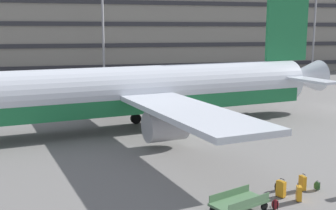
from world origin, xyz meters
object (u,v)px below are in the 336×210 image
object	(u,v)px
suitcase_red	(302,183)
backpack_purple	(278,187)
suitcase_teal	(299,193)
backpack_black	(275,204)
baggage_cart	(239,202)
suitcase_small	(281,189)
backpack_navy	(317,186)
airliner	(132,92)

from	to	relation	value
suitcase_red	backpack_purple	size ratio (longest dim) A/B	1.78
suitcase_teal	backpack_black	xyz separation A→B (m)	(-1.54, -0.55, -0.17)
suitcase_teal	backpack_purple	world-z (taller)	suitcase_teal
suitcase_red	baggage_cart	world-z (taller)	suitcase_red
suitcase_small	backpack_black	xyz separation A→B (m)	(-0.96, -1.21, -0.20)
baggage_cart	suitcase_red	bearing A→B (deg)	20.28
suitcase_red	backpack_navy	world-z (taller)	suitcase_red
suitcase_red	backpack_navy	xyz separation A→B (m)	(0.74, -0.16, -0.19)
backpack_black	backpack_purple	world-z (taller)	backpack_black
suitcase_teal	backpack_purple	xyz separation A→B (m)	(-0.29, 1.46, -0.19)
suitcase_teal	suitcase_small	distance (m)	0.88
suitcase_red	backpack_purple	bearing A→B (deg)	166.99
airliner	backpack_purple	bearing A→B (deg)	-72.81
airliner	suitcase_teal	distance (m)	17.78
suitcase_small	backpack_navy	xyz separation A→B (m)	(2.25, 0.37, -0.21)
airliner	backpack_black	world-z (taller)	airliner
baggage_cart	airliner	bearing A→B (deg)	96.06
baggage_cart	backpack_black	bearing A→B (deg)	-6.76
suitcase_red	backpack_black	world-z (taller)	suitcase_red
backpack_purple	backpack_navy	distance (m)	2.00
suitcase_red	suitcase_teal	size ratio (longest dim) A/B	0.98
airliner	backpack_navy	size ratio (longest dim) A/B	77.54
backpack_purple	baggage_cart	xyz separation A→B (m)	(-2.93, -1.82, 0.22)
backpack_black	suitcase_red	bearing A→B (deg)	35.03
backpack_purple	backpack_navy	world-z (taller)	backpack_navy
suitcase_small	backpack_black	world-z (taller)	suitcase_small
airliner	suitcase_teal	size ratio (longest dim) A/B	45.04
suitcase_red	baggage_cart	xyz separation A→B (m)	(-4.15, -1.53, 0.02)
suitcase_teal	baggage_cart	xyz separation A→B (m)	(-3.22, -0.35, 0.03)
airliner	backpack_navy	world-z (taller)	airliner
airliner	suitcase_red	xyz separation A→B (m)	(5.98, -15.66, -2.62)
suitcase_red	suitcase_teal	distance (m)	1.50
suitcase_small	backpack_purple	size ratio (longest dim) A/B	1.91
backpack_navy	baggage_cart	xyz separation A→B (m)	(-4.89, -1.37, 0.20)
airliner	backpack_purple	xyz separation A→B (m)	(4.76, -15.38, -2.82)
suitcase_red	suitcase_small	xyz separation A→B (m)	(-1.51, -0.53, 0.03)
suitcase_small	baggage_cart	xyz separation A→B (m)	(-2.64, -1.01, -0.01)
backpack_purple	baggage_cart	distance (m)	3.46
suitcase_red	suitcase_teal	bearing A→B (deg)	-128.21
suitcase_teal	backpack_purple	bearing A→B (deg)	101.15
suitcase_red	baggage_cart	distance (m)	4.43
suitcase_teal	backpack_purple	distance (m)	1.50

